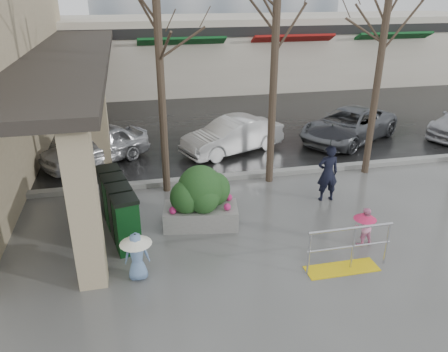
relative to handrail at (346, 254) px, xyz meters
name	(u,v)px	position (x,y,z in m)	size (l,w,h in m)	color
ground	(267,246)	(-1.36, 1.20, -0.38)	(120.00, 120.00, 0.00)	#51514F
street_asphalt	(170,75)	(-1.36, 23.20, -0.37)	(120.00, 36.00, 0.01)	black
curb	(229,177)	(-1.36, 5.20, -0.30)	(120.00, 0.30, 0.15)	gray
canopy_slab	(68,49)	(-6.16, 9.20, 3.25)	(2.80, 18.00, 0.25)	#2D2823
pillar_front	(84,206)	(-5.26, 0.70, 1.37)	(0.55, 0.55, 3.50)	tan
pillar_back	(98,116)	(-5.26, 7.20, 1.37)	(0.55, 0.55, 3.50)	tan
storefront_row	(209,52)	(0.64, 19.17, 1.64)	(34.00, 6.74, 4.00)	beige
handrail	(346,254)	(0.00, 0.00, 0.00)	(1.90, 0.50, 1.03)	yellow
tree_west	(157,9)	(-3.36, 4.80, 4.71)	(3.20, 3.20, 6.80)	#382B21
tree_midwest	(277,2)	(-0.16, 4.80, 4.86)	(3.20, 3.20, 7.00)	#382B21
tree_mideast	(387,15)	(3.14, 4.80, 4.48)	(3.20, 3.20, 6.50)	#382B21
woman	(330,154)	(1.00, 3.19, 1.01)	(1.29, 1.29, 2.24)	black
child_pink	(364,224)	(0.86, 0.83, 0.17)	(0.53, 0.53, 0.94)	#F898C4
child_blue	(137,252)	(-4.36, 0.63, 0.28)	(0.66, 0.66, 1.07)	#6586B4
planter	(201,197)	(-2.70, 2.55, 0.40)	(1.98, 1.22, 1.62)	slate
news_boxes	(118,207)	(-4.72, 2.64, 0.31)	(1.03, 2.50, 1.36)	#0D3B16
car_a	(95,146)	(-5.50, 7.52, 0.25)	(1.49, 3.70, 1.26)	#ACADB1
car_b	(232,136)	(-0.69, 7.57, 0.25)	(1.33, 3.82, 1.26)	silver
car_c	(349,125)	(4.06, 7.87, 0.25)	(2.09, 4.53, 1.26)	slate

